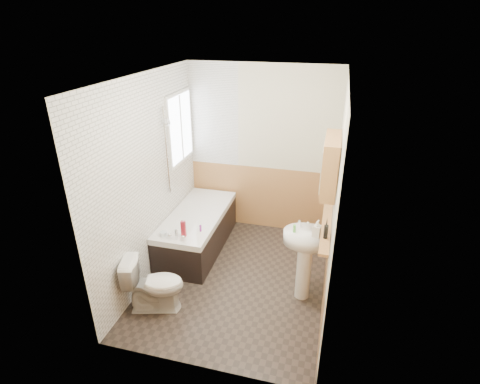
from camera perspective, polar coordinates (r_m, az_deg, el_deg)
name	(u,v)px	position (r m, az deg, el deg)	size (l,w,h in m)	color
floor	(237,277)	(4.94, -0.45, -12.89)	(2.80, 2.80, 0.00)	#2A221E
ceiling	(236,77)	(3.94, -0.58, 17.16)	(2.80, 2.80, 0.00)	white
wall_back	(261,151)	(5.57, 3.29, 6.26)	(2.20, 0.02, 2.50)	beige
wall_front	(192,259)	(3.13, -7.34, -10.11)	(2.20, 0.02, 2.50)	beige
wall_left	(149,180)	(4.68, -13.75, 1.81)	(0.02, 2.80, 2.50)	beige
wall_right	(336,200)	(4.17, 14.40, -1.23)	(0.02, 2.80, 2.50)	beige
wainscot_right	(327,258)	(4.54, 13.11, -9.72)	(0.01, 2.80, 1.00)	#B9824B
wainscot_front	(197,326)	(3.63, -6.52, -19.66)	(2.20, 0.01, 1.00)	#B9824B
wainscot_back	(260,197)	(5.83, 3.07, -0.80)	(2.20, 0.01, 1.00)	#B9824B
tile_cladding_left	(150,180)	(4.67, -13.51, 1.78)	(0.01, 2.80, 2.50)	white
tile_return_back	(213,115)	(5.59, -4.09, 11.64)	(0.75, 0.01, 1.50)	white
window	(181,128)	(5.34, -9.04, 9.65)	(0.03, 0.79, 0.99)	white
bathtub	(198,230)	(5.40, -6.49, -5.73)	(0.70, 1.60, 0.70)	black
shower_riser	(167,144)	(4.89, -11.11, 7.17)	(0.10, 0.08, 1.16)	silver
toilet	(154,284)	(4.43, -12.94, -13.56)	(0.37, 0.66, 0.65)	white
sink	(305,251)	(4.36, 9.91, -8.91)	(0.52, 0.42, 1.00)	white
pine_shelf	(327,222)	(4.23, 13.08, -4.47)	(0.10, 1.33, 0.03)	#B9824B
medicine_cabinet	(330,165)	(3.85, 13.60, 4.03)	(0.16, 0.63, 0.57)	#B9824B
foam_can	(326,232)	(3.87, 12.95, -5.93)	(0.04, 0.04, 0.14)	black
green_bottle	(326,226)	(3.93, 13.04, -5.00)	(0.04, 0.04, 0.19)	black
black_jar	(329,199)	(4.65, 13.42, -1.08)	(0.08, 0.08, 0.05)	navy
soap_bottle	(317,233)	(4.15, 11.66, -6.09)	(0.09, 0.19, 0.09)	silver
clear_bottle	(294,229)	(4.18, 8.29, -5.54)	(0.03, 0.03, 0.09)	#59C647
blue_gel	(183,229)	(4.71, -8.61, -5.57)	(0.06, 0.04, 0.21)	maroon
cream_jar	(164,234)	(4.80, -11.58, -6.28)	(0.09, 0.09, 0.06)	silver
orange_bottle	(201,228)	(4.82, -6.03, -5.52)	(0.03, 0.03, 0.09)	purple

